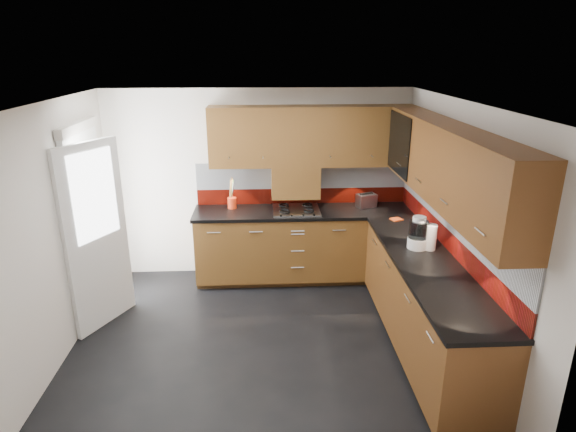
{
  "coord_description": "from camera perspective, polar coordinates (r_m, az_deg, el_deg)",
  "views": [
    {
      "loc": [
        0.05,
        -4.17,
        2.84
      ],
      "look_at": [
        0.31,
        0.65,
        1.16
      ],
      "focal_mm": 30.0,
      "sensor_mm": 36.0,
      "label": 1
    }
  ],
  "objects": [
    {
      "name": "room",
      "position": [
        4.38,
        -3.55,
        1.33
      ],
      "size": [
        4.0,
        3.8,
        2.64
      ],
      "color": "black"
    },
    {
      "name": "base_cabinets",
      "position": [
        5.53,
        7.91,
        -6.72
      ],
      "size": [
        2.7,
        3.2,
        0.95
      ],
      "color": "#553213",
      "rests_on": "room"
    },
    {
      "name": "countertop",
      "position": [
        5.33,
        8.03,
        -2.12
      ],
      "size": [
        2.72,
        3.22,
        0.04
      ],
      "color": "black",
      "rests_on": "base_cabinets"
    },
    {
      "name": "backsplash",
      "position": [
        5.48,
        10.03,
        1.61
      ],
      "size": [
        2.7,
        3.2,
        0.54
      ],
      "color": "maroon",
      "rests_on": "countertop"
    },
    {
      "name": "upper_cabinets",
      "position": [
        5.18,
        10.28,
        7.75
      ],
      "size": [
        2.5,
        3.2,
        0.72
      ],
      "color": "#553213",
      "rests_on": "room"
    },
    {
      "name": "extractor_hood",
      "position": [
        6.02,
        0.89,
        4.18
      ],
      "size": [
        0.6,
        0.33,
        0.4
      ],
      "primitive_type": "cube",
      "color": "#553213",
      "rests_on": "room"
    },
    {
      "name": "glass_cabinet",
      "position": [
        5.57,
        14.5,
        8.52
      ],
      "size": [
        0.32,
        0.8,
        0.66
      ],
      "color": "black",
      "rests_on": "room"
    },
    {
      "name": "back_door",
      "position": [
        5.55,
        -22.12,
        -1.28
      ],
      "size": [
        0.42,
        1.19,
        2.04
      ],
      "color": "white",
      "rests_on": "room"
    },
    {
      "name": "gas_hob",
      "position": [
        5.95,
        0.98,
        0.74
      ],
      "size": [
        0.58,
        0.51,
        0.04
      ],
      "color": "silver",
      "rests_on": "countertop"
    },
    {
      "name": "utensil_pot",
      "position": [
        6.08,
        -6.66,
        1.76
      ],
      "size": [
        0.11,
        0.11,
        0.4
      ],
      "color": "red",
      "rests_on": "countertop"
    },
    {
      "name": "toaster",
      "position": [
        6.17,
        9.26,
        1.84
      ],
      "size": [
        0.27,
        0.22,
        0.18
      ],
      "color": "silver",
      "rests_on": "countertop"
    },
    {
      "name": "food_processor",
      "position": [
        4.98,
        15.17,
        -2.06
      ],
      "size": [
        0.2,
        0.2,
        0.33
      ],
      "color": "white",
      "rests_on": "countertop"
    },
    {
      "name": "paper_towel",
      "position": [
        4.99,
        16.51,
        -2.42
      ],
      "size": [
        0.15,
        0.15,
        0.26
      ],
      "primitive_type": "cylinder",
      "rotation": [
        0.0,
        0.0,
        -0.25
      ],
      "color": "white",
      "rests_on": "countertop"
    },
    {
      "name": "orange_cloth",
      "position": [
        5.79,
        12.71,
        -0.38
      ],
      "size": [
        0.16,
        0.15,
        0.01
      ],
      "primitive_type": "cube",
      "rotation": [
        0.0,
        0.0,
        0.39
      ],
      "color": "#D44917",
      "rests_on": "countertop"
    }
  ]
}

